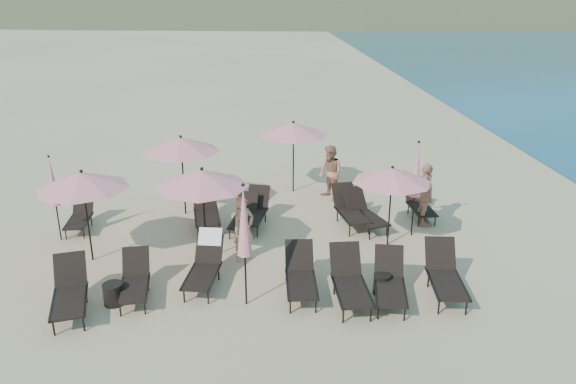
{
  "coord_description": "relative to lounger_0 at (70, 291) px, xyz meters",
  "views": [
    {
      "loc": [
        -1.01,
        -10.84,
        6.43
      ],
      "look_at": [
        -0.11,
        3.5,
        1.1
      ],
      "focal_mm": 35.0,
      "sensor_mm": 36.0,
      "label": 1
    }
  ],
  "objects": [
    {
      "name": "lounger_10",
      "position": [
        6.54,
        4.16,
        -0.01
      ],
      "size": [
        0.94,
        1.83,
        1.0
      ],
      "rotation": [
        0.0,
        0.0,
        0.17
      ],
      "color": "black",
      "rests_on": "ground"
    },
    {
      "name": "lounger_6",
      "position": [
        -1.0,
        4.3,
        -0.08
      ],
      "size": [
        0.61,
        1.49,
        0.85
      ],
      "rotation": [
        0.0,
        0.0,
        0.03
      ],
      "color": "black",
      "rests_on": "ground"
    },
    {
      "name": "beachgoer_c",
      "position": [
        8.62,
        3.95,
        0.44
      ],
      "size": [
        0.47,
        1.08,
        1.82
      ],
      "primitive_type": "imported",
      "rotation": [
        0.0,
        0.0,
        1.59
      ],
      "color": "tan",
      "rests_on": "ground"
    },
    {
      "name": "lounger_13",
      "position": [
        6.72,
        0.03,
        -0.02
      ],
      "size": [
        0.92,
        1.78,
        0.97
      ],
      "rotation": [
        0.0,
        0.0,
        -0.17
      ],
      "color": "black",
      "rests_on": "ground"
    },
    {
      "name": "umbrella_open_0",
      "position": [
        -0.19,
        2.35,
        1.61
      ],
      "size": [
        2.19,
        2.19,
        2.36
      ],
      "color": "black",
      "rests_on": "ground"
    },
    {
      "name": "lounger_5",
      "position": [
        7.98,
        0.21,
        0.01
      ],
      "size": [
        0.86,
        1.86,
        1.03
      ],
      "rotation": [
        0.0,
        0.0,
        -0.1
      ],
      "color": "black",
      "rests_on": "ground"
    },
    {
      "name": "side_table_1",
      "position": [
        6.62,
        0.3,
        -0.24
      ],
      "size": [
        0.38,
        0.38,
        0.47
      ],
      "primitive_type": "cylinder",
      "color": "black",
      "rests_on": "ground"
    },
    {
      "name": "umbrella_closed_0",
      "position": [
        3.64,
        0.06,
        1.44
      ],
      "size": [
        0.32,
        0.32,
        2.74
      ],
      "color": "black",
      "rests_on": "ground"
    },
    {
      "name": "umbrella_closed_1",
      "position": [
        8.11,
        3.3,
        1.38
      ],
      "size": [
        0.31,
        0.31,
        2.66
      ],
      "color": "black",
      "rests_on": "ground"
    },
    {
      "name": "beachgoer_a",
      "position": [
        3.57,
        2.14,
        0.35
      ],
      "size": [
        0.71,
        0.68,
        1.64
      ],
      "primitive_type": "imported",
      "rotation": [
        0.0,
        0.0,
        0.67
      ],
      "color": "tan",
      "rests_on": "ground"
    },
    {
      "name": "lounger_9",
      "position": [
        3.84,
        4.26,
        -0.02
      ],
      "size": [
        1.01,
        1.78,
        0.96
      ],
      "rotation": [
        0.0,
        0.0,
        -0.24
      ],
      "color": "black",
      "rests_on": "ground"
    },
    {
      "name": "lounger_8",
      "position": [
        3.56,
        4.0,
        -0.06
      ],
      "size": [
        0.89,
        1.62,
        0.88
      ],
      "rotation": [
        0.0,
        0.0,
        -0.21
      ],
      "color": "black",
      "rests_on": "ground"
    },
    {
      "name": "umbrella_open_4",
      "position": [
        5.14,
        6.97,
        1.63
      ],
      "size": [
        2.21,
        2.21,
        2.38
      ],
      "color": "black",
      "rests_on": "ground"
    },
    {
      "name": "beachgoer_b",
      "position": [
        6.25,
        6.17,
        0.39
      ],
      "size": [
        0.98,
        1.05,
        1.74
      ],
      "primitive_type": "imported",
      "rotation": [
        0.0,
        0.0,
        -1.08
      ],
      "color": "#AF725A",
      "rests_on": "ground"
    },
    {
      "name": "lounger_0",
      "position": [
        0.0,
        0.0,
        0.0
      ],
      "size": [
        1.04,
        1.87,
        1.01
      ],
      "rotation": [
        0.0,
        0.0,
        0.22
      ],
      "color": "black",
      "rests_on": "ground"
    },
    {
      "name": "side_table_0",
      "position": [
        0.82,
        0.24,
        -0.23
      ],
      "size": [
        0.44,
        0.44,
        0.48
      ],
      "primitive_type": "cylinder",
      "color": "black",
      "rests_on": "ground"
    },
    {
      "name": "ground",
      "position": [
        4.89,
        0.42,
        -0.47
      ],
      "size": [
        800.0,
        800.0,
        0.0
      ],
      "primitive_type": "plane",
      "color": "#D6BA8C",
      "rests_on": "ground"
    },
    {
      "name": "lounger_11",
      "position": [
        8.67,
        4.56,
        -0.06
      ],
      "size": [
        0.65,
        1.56,
        0.88
      ],
      "rotation": [
        0.0,
        0.0,
        0.04
      ],
      "color": "black",
      "rests_on": "ground"
    },
    {
      "name": "umbrella_open_2",
      "position": [
        7.32,
        2.74,
        1.45
      ],
      "size": [
        2.02,
        2.02,
        2.18
      ],
      "color": "black",
      "rests_on": "ground"
    },
    {
      "name": "lounger_1",
      "position": [
        1.23,
        0.49,
        -0.05
      ],
      "size": [
        0.75,
        1.62,
        0.9
      ],
      "rotation": [
        0.0,
        0.0,
        0.1
      ],
      "color": "black",
      "rests_on": "ground"
    },
    {
      "name": "lounger_7",
      "position": [
        2.49,
        4.31,
        0.0
      ],
      "size": [
        0.9,
        1.85,
        1.02
      ],
      "rotation": [
        0.0,
        0.0,
        0.13
      ],
      "color": "black",
      "rests_on": "ground"
    },
    {
      "name": "lounger_12",
      "position": [
        6.9,
        3.91,
        -0.02
      ],
      "size": [
        1.16,
        1.81,
        0.97
      ],
      "rotation": [
        0.0,
        0.0,
        0.34
      ],
      "color": "black",
      "rests_on": "ground"
    },
    {
      "name": "umbrella_closed_2",
      "position": [
        -1.34,
        3.59,
        1.17
      ],
      "size": [
        0.28,
        0.28,
        2.36
      ],
      "color": "black",
      "rests_on": "ground"
    },
    {
      "name": "umbrella_open_1",
      "position": [
        2.63,
        2.22,
        1.65
      ],
      "size": [
        2.24,
        2.24,
        2.41
      ],
      "color": "black",
      "rests_on": "ground"
    },
    {
      "name": "lounger_4",
      "position": [
        5.86,
        0.06,
        0.01
      ],
      "size": [
        0.73,
        1.82,
        1.04
      ],
      "rotation": [
        0.0,
        0.0,
        0.02
      ],
      "color": "black",
      "rests_on": "ground"
    },
    {
      "name": "lounger_2",
      "position": [
        2.71,
        1.02,
        0.04
      ],
      "size": [
        0.9,
        1.81,
        1.08
      ],
      "rotation": [
        0.0,
        0.0,
        -0.16
      ],
      "color": "black",
      "rests_on": "ground"
    },
    {
      "name": "umbrella_open_3",
      "position": [
        1.79,
        5.23,
        1.66
      ],
      "size": [
        2.24,
        2.24,
        2.41
      ],
      "color": "black",
      "rests_on": "ground"
    },
    {
      "name": "lounger_3",
      "position": [
        4.83,
        0.42,
        -0.02
      ],
      "size": [
        0.68,
        1.71,
        0.98
      ],
      "rotation": [
        0.0,
        0.0,
        -0.02
      ],
      "color": "black",
      "rests_on": "ground"
    }
  ]
}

